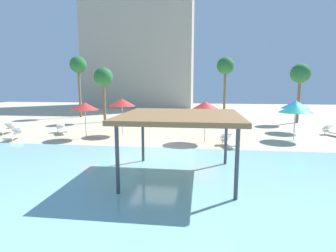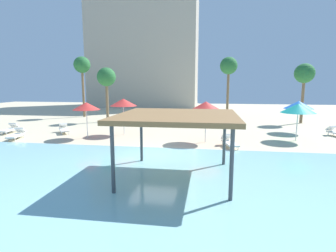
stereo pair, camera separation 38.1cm
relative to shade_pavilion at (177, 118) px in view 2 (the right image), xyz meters
name	(u,v)px [view 2 (the right image)]	position (x,y,z in m)	size (l,w,h in m)	color
ground_plane	(153,154)	(-1.71, 3.42, -2.52)	(80.00, 80.00, 0.00)	beige
lagoon_water	(124,192)	(-1.71, -1.83, -2.50)	(44.00, 13.50, 0.04)	#8CC6CC
shade_pavilion	(177,118)	(0.00, 0.00, 0.00)	(4.75, 4.75, 2.67)	#42474C
beach_umbrella_red_1	(123,102)	(-5.15, 8.89, -0.03)	(2.05, 2.05, 2.78)	silver
beach_umbrella_blue_2	(299,105)	(8.35, 11.82, -0.29)	(2.26, 2.26, 2.54)	silver
beach_umbrella_red_3	(206,106)	(1.08, 7.05, -0.09)	(2.25, 2.25, 2.73)	silver
beach_umbrella_red_4	(86,106)	(-7.36, 7.23, -0.20)	(1.94, 1.94, 2.58)	silver
beach_umbrella_teal_5	(298,108)	(7.28, 8.53, -0.28)	(2.28, 2.28, 2.55)	silver
lounge_chair_0	(64,129)	(-10.14, 8.85, -2.18)	(1.57, 1.90, 0.74)	white
lounge_chair_1	(17,134)	(-12.22, 6.20, -2.18)	(1.06, 1.99, 0.74)	white
lounge_chair_3	(229,142)	(2.58, 5.91, -2.18)	(1.05, 1.99, 0.74)	white
lounge_chair_4	(10,129)	(-14.41, 8.23, -2.18)	(0.87, 1.96, 0.74)	white
palm_tree_0	(304,75)	(10.44, 17.40, 2.26)	(1.90, 1.90, 5.86)	brown
palm_tree_1	(82,66)	(-13.40, 19.17, 3.38)	(1.90, 1.90, 7.05)	brown
palm_tree_2	(229,67)	(3.37, 19.92, 3.17)	(1.90, 1.90, 6.82)	brown
palm_tree_3	(106,78)	(-9.06, 15.55, 1.96)	(1.90, 1.90, 5.54)	brown
hotel_block_0	(146,52)	(-9.78, 36.11, 6.88)	(17.89, 10.40, 18.78)	#B2A893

